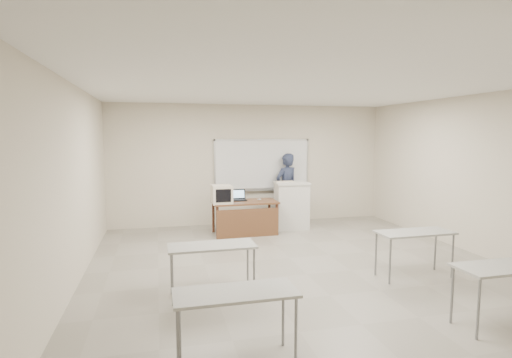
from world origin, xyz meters
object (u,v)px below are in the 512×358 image
object	(u,v)px
laptop	(239,198)
mouse	(259,199)
podium	(292,205)
crt_monitor	(221,194)
whiteboard	(262,165)
keyboard	(285,182)
presenter	(286,188)
instructor_desk	(246,211)

from	to	relation	value
laptop	mouse	xyz separation A→B (m)	(0.46, -0.11, -0.04)
podium	crt_monitor	world-z (taller)	crt_monitor
laptop	mouse	size ratio (longest dim) A/B	3.43
laptop	mouse	world-z (taller)	laptop
whiteboard	mouse	distance (m)	1.30
mouse	crt_monitor	bearing A→B (deg)	-171.11
crt_monitor	keyboard	xyz separation A→B (m)	(1.60, 0.42, 0.19)
laptop	presenter	xyz separation A→B (m)	(1.40, 0.75, 0.08)
podium	crt_monitor	bearing A→B (deg)	-164.52
crt_monitor	keyboard	size ratio (longest dim) A/B	1.12
whiteboard	presenter	size ratio (longest dim) A/B	1.39
mouse	presenter	world-z (taller)	presenter
whiteboard	laptop	world-z (taller)	whiteboard
laptop	keyboard	distance (m)	1.20
whiteboard	presenter	bearing A→B (deg)	-16.66
instructor_desk	podium	xyz separation A→B (m)	(1.20, 0.33, 0.01)
mouse	keyboard	size ratio (longest dim) A/B	0.22
instructor_desk	podium	distance (m)	1.24
mouse	keyboard	world-z (taller)	keyboard
instructor_desk	laptop	distance (m)	0.39
crt_monitor	podium	bearing A→B (deg)	9.33
laptop	presenter	bearing A→B (deg)	29.61
whiteboard	mouse	bearing A→B (deg)	-108.30
instructor_desk	presenter	xyz separation A→B (m)	(1.30, 1.02, 0.34)
keyboard	presenter	world-z (taller)	presenter
laptop	mouse	distance (m)	0.47
laptop	keyboard	bearing A→B (deg)	8.30
mouse	keyboard	bearing A→B (deg)	17.49
whiteboard	crt_monitor	bearing A→B (deg)	-136.01
whiteboard	laptop	size ratio (longest dim) A/B	7.58
mouse	keyboard	xyz separation A→B (m)	(0.69, 0.24, 0.36)
instructor_desk	crt_monitor	distance (m)	0.68
keyboard	presenter	xyz separation A→B (m)	(0.25, 0.61, -0.24)
instructor_desk	mouse	xyz separation A→B (m)	(0.36, 0.16, 0.22)
laptop	whiteboard	bearing A→B (deg)	50.60
podium	mouse	distance (m)	0.88
instructor_desk	podium	size ratio (longest dim) A/B	1.31
podium	keyboard	xyz separation A→B (m)	(-0.15, 0.08, 0.57)
whiteboard	laptop	distance (m)	1.40
whiteboard	keyboard	bearing A→B (deg)	-66.04
laptop	keyboard	xyz separation A→B (m)	(1.15, 0.14, 0.33)
instructor_desk	crt_monitor	bearing A→B (deg)	-179.02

